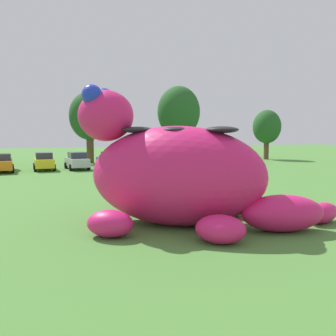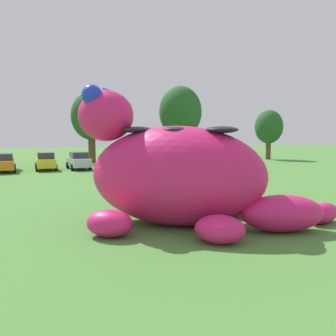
{
  "view_description": "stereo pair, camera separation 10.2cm",
  "coord_description": "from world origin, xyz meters",
  "px_view_note": "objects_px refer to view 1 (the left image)",
  "views": [
    {
      "loc": [
        -5.83,
        -12.65,
        3.53
      ],
      "look_at": [
        -1.0,
        0.86,
        2.13
      ],
      "focal_mm": 37.66,
      "sensor_mm": 36.0,
      "label": 1
    },
    {
      "loc": [
        -5.74,
        -12.69,
        3.53
      ],
      "look_at": [
        -1.0,
        0.86,
        2.13
      ],
      "focal_mm": 37.66,
      "sensor_mm": 36.0,
      "label": 2
    }
  ],
  "objects_px": {
    "car_orange": "(2,163)",
    "car_black": "(147,160)",
    "car_yellow": "(44,161)",
    "car_blue": "(111,160)",
    "spectator_mid_field": "(118,188)",
    "car_silver": "(77,161)",
    "giant_inflatable_creature": "(177,174)",
    "box_truck": "(201,150)",
    "spectator_near_inflatable": "(183,172)"
  },
  "relations": [
    {
      "from": "car_orange",
      "to": "car_black",
      "type": "relative_size",
      "value": 0.97
    },
    {
      "from": "car_yellow",
      "to": "car_blue",
      "type": "relative_size",
      "value": 0.96
    },
    {
      "from": "car_blue",
      "to": "spectator_mid_field",
      "type": "relative_size",
      "value": 2.53
    },
    {
      "from": "car_yellow",
      "to": "car_silver",
      "type": "relative_size",
      "value": 0.98
    },
    {
      "from": "car_orange",
      "to": "giant_inflatable_creature",
      "type": "bearing_deg",
      "value": -69.82
    },
    {
      "from": "car_silver",
      "to": "car_yellow",
      "type": "bearing_deg",
      "value": 173.88
    },
    {
      "from": "car_black",
      "to": "box_truck",
      "type": "xyz_separation_m",
      "value": [
        7.17,
        2.09,
        0.74
      ]
    },
    {
      "from": "car_blue",
      "to": "spectator_near_inflatable",
      "type": "distance_m",
      "value": 12.52
    },
    {
      "from": "car_black",
      "to": "box_truck",
      "type": "relative_size",
      "value": 0.66
    },
    {
      "from": "car_orange",
      "to": "spectator_mid_field",
      "type": "distance_m",
      "value": 19.45
    },
    {
      "from": "box_truck",
      "to": "giant_inflatable_creature",
      "type": "bearing_deg",
      "value": -117.02
    },
    {
      "from": "car_blue",
      "to": "car_black",
      "type": "height_order",
      "value": "same"
    },
    {
      "from": "car_blue",
      "to": "spectator_near_inflatable",
      "type": "xyz_separation_m",
      "value": [
        2.9,
        -12.18,
        -0.01
      ]
    },
    {
      "from": "car_yellow",
      "to": "spectator_near_inflatable",
      "type": "xyz_separation_m",
      "value": [
        9.23,
        -13.06,
        -0.01
      ]
    },
    {
      "from": "car_black",
      "to": "spectator_near_inflatable",
      "type": "bearing_deg",
      "value": -93.86
    },
    {
      "from": "spectator_near_inflatable",
      "to": "giant_inflatable_creature",
      "type": "bearing_deg",
      "value": -113.38
    },
    {
      "from": "box_truck",
      "to": "car_orange",
      "type": "bearing_deg",
      "value": -175.23
    },
    {
      "from": "car_orange",
      "to": "box_truck",
      "type": "height_order",
      "value": "box_truck"
    },
    {
      "from": "car_yellow",
      "to": "car_silver",
      "type": "height_order",
      "value": "same"
    },
    {
      "from": "car_blue",
      "to": "spectator_mid_field",
      "type": "bearing_deg",
      "value": -99.38
    },
    {
      "from": "car_silver",
      "to": "spectator_near_inflatable",
      "type": "xyz_separation_m",
      "value": [
        6.16,
        -12.74,
        -0.01
      ]
    },
    {
      "from": "box_truck",
      "to": "spectator_near_inflatable",
      "type": "xyz_separation_m",
      "value": [
        -7.98,
        -14.07,
        -0.75
      ]
    },
    {
      "from": "box_truck",
      "to": "spectator_mid_field",
      "type": "xyz_separation_m",
      "value": [
        -13.86,
        -19.9,
        -0.75
      ]
    },
    {
      "from": "car_silver",
      "to": "box_truck",
      "type": "relative_size",
      "value": 0.65
    },
    {
      "from": "car_blue",
      "to": "car_silver",
      "type": "bearing_deg",
      "value": 170.37
    },
    {
      "from": "giant_inflatable_creature",
      "to": "car_silver",
      "type": "distance_m",
      "value": 23.21
    },
    {
      "from": "car_blue",
      "to": "car_black",
      "type": "xyz_separation_m",
      "value": [
        3.71,
        -0.21,
        0.0
      ]
    },
    {
      "from": "giant_inflatable_creature",
      "to": "box_truck",
      "type": "height_order",
      "value": "giant_inflatable_creature"
    },
    {
      "from": "car_orange",
      "to": "car_yellow",
      "type": "bearing_deg",
      "value": 11.51
    },
    {
      "from": "car_blue",
      "to": "car_yellow",
      "type": "bearing_deg",
      "value": 172.06
    },
    {
      "from": "car_yellow",
      "to": "car_blue",
      "type": "distance_m",
      "value": 6.39
    },
    {
      "from": "car_blue",
      "to": "spectator_near_inflatable",
      "type": "relative_size",
      "value": 2.53
    },
    {
      "from": "car_yellow",
      "to": "car_black",
      "type": "height_order",
      "value": "same"
    },
    {
      "from": "giant_inflatable_creature",
      "to": "car_blue",
      "type": "xyz_separation_m",
      "value": [
        1.59,
        22.57,
        -1.11
      ]
    },
    {
      "from": "car_orange",
      "to": "car_silver",
      "type": "xyz_separation_m",
      "value": [
        6.68,
        0.41,
        0.0
      ]
    },
    {
      "from": "car_silver",
      "to": "car_blue",
      "type": "height_order",
      "value": "same"
    },
    {
      "from": "car_yellow",
      "to": "spectator_near_inflatable",
      "type": "height_order",
      "value": "car_yellow"
    },
    {
      "from": "car_orange",
      "to": "car_black",
      "type": "distance_m",
      "value": 13.66
    },
    {
      "from": "car_silver",
      "to": "spectator_near_inflatable",
      "type": "bearing_deg",
      "value": -64.18
    },
    {
      "from": "car_black",
      "to": "box_truck",
      "type": "height_order",
      "value": "box_truck"
    },
    {
      "from": "car_black",
      "to": "car_blue",
      "type": "bearing_deg",
      "value": 176.8
    },
    {
      "from": "box_truck",
      "to": "spectator_near_inflatable",
      "type": "height_order",
      "value": "box_truck"
    },
    {
      "from": "car_orange",
      "to": "spectator_near_inflatable",
      "type": "relative_size",
      "value": 2.47
    },
    {
      "from": "car_yellow",
      "to": "spectator_near_inflatable",
      "type": "relative_size",
      "value": 2.44
    },
    {
      "from": "spectator_mid_field",
      "to": "giant_inflatable_creature",
      "type": "bearing_deg",
      "value": -73.1
    },
    {
      "from": "spectator_near_inflatable",
      "to": "spectator_mid_field",
      "type": "distance_m",
      "value": 8.28
    },
    {
      "from": "spectator_near_inflatable",
      "to": "box_truck",
      "type": "bearing_deg",
      "value": 60.43
    },
    {
      "from": "giant_inflatable_creature",
      "to": "car_orange",
      "type": "bearing_deg",
      "value": 110.18
    },
    {
      "from": "car_black",
      "to": "car_orange",
      "type": "bearing_deg",
      "value": 178.52
    },
    {
      "from": "box_truck",
      "to": "car_yellow",
      "type": "bearing_deg",
      "value": -176.67
    }
  ]
}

